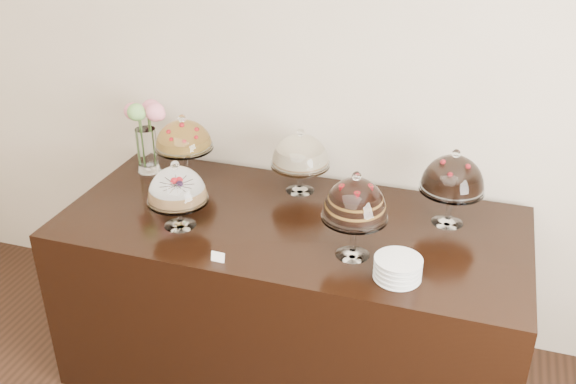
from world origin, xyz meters
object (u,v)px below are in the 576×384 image
(cake_stand_choco_layer, at_px, (355,202))
(plate_stack, at_px, (398,269))
(cake_stand_dark_choco, at_px, (453,177))
(display_counter, at_px, (291,297))
(cake_stand_cheesecake, at_px, (300,153))
(cake_stand_fruit_tart, at_px, (183,138))
(cake_stand_sugar_sponge, at_px, (177,188))
(flower_vase, at_px, (146,128))

(cake_stand_choco_layer, bearing_deg, plate_stack, -29.08)
(cake_stand_dark_choco, bearing_deg, plate_stack, -105.93)
(display_counter, distance_m, plate_stack, 0.81)
(cake_stand_cheesecake, bearing_deg, cake_stand_fruit_tart, -173.91)
(cake_stand_sugar_sponge, xyz_separation_m, cake_stand_choco_layer, (0.83, 0.00, 0.06))
(cake_stand_cheesecake, distance_m, cake_stand_fruit_tart, 0.62)
(cake_stand_dark_choco, bearing_deg, display_counter, -163.05)
(cake_stand_fruit_tart, height_order, plate_stack, cake_stand_fruit_tart)
(cake_stand_dark_choco, relative_size, plate_stack, 1.97)
(cake_stand_fruit_tart, bearing_deg, plate_stack, -24.73)
(cake_stand_sugar_sponge, xyz_separation_m, cake_stand_dark_choco, (1.19, 0.41, 0.04))
(flower_vase, relative_size, plate_stack, 2.13)
(display_counter, distance_m, flower_vase, 1.19)
(flower_vase, distance_m, plate_stack, 1.60)
(display_counter, bearing_deg, cake_stand_fruit_tart, 159.48)
(cake_stand_fruit_tart, bearing_deg, cake_stand_choco_layer, -23.77)
(cake_stand_dark_choco, height_order, flower_vase, flower_vase)
(cake_stand_sugar_sponge, relative_size, flower_vase, 0.82)
(cake_stand_sugar_sponge, relative_size, cake_stand_cheesecake, 0.97)
(cake_stand_dark_choco, relative_size, cake_stand_fruit_tart, 1.02)
(display_counter, xyz_separation_m, cake_stand_sugar_sponge, (-0.48, -0.20, 0.65))
(cake_stand_sugar_sponge, bearing_deg, display_counter, 22.17)
(cake_stand_cheesecake, relative_size, plate_stack, 1.79)
(cake_stand_cheesecake, relative_size, flower_vase, 0.84)
(cake_stand_cheesecake, xyz_separation_m, cake_stand_dark_choco, (0.76, -0.10, 0.03))
(cake_stand_choco_layer, xyz_separation_m, plate_stack, (0.21, -0.12, -0.21))
(cake_stand_sugar_sponge, distance_m, flower_vase, 0.66)
(cake_stand_sugar_sponge, distance_m, plate_stack, 1.06)
(cake_stand_choco_layer, relative_size, cake_stand_dark_choco, 1.06)
(cake_stand_sugar_sponge, height_order, plate_stack, cake_stand_sugar_sponge)
(cake_stand_sugar_sponge, height_order, cake_stand_cheesecake, cake_stand_cheesecake)
(cake_stand_cheesecake, distance_m, flower_vase, 0.86)
(cake_stand_cheesecake, height_order, flower_vase, flower_vase)
(display_counter, xyz_separation_m, cake_stand_dark_choco, (0.71, 0.22, 0.69))
(display_counter, bearing_deg, cake_stand_dark_choco, 16.95)
(display_counter, relative_size, cake_stand_fruit_tart, 5.97)
(cake_stand_cheesecake, bearing_deg, plate_stack, -45.98)
(display_counter, xyz_separation_m, plate_stack, (0.56, -0.31, 0.50))
(cake_stand_choco_layer, relative_size, cake_stand_fruit_tart, 1.09)
(plate_stack, bearing_deg, cake_stand_sugar_sponge, 173.63)
(cake_stand_fruit_tart, bearing_deg, flower_vase, 168.75)
(cake_stand_cheesecake, distance_m, plate_stack, 0.89)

